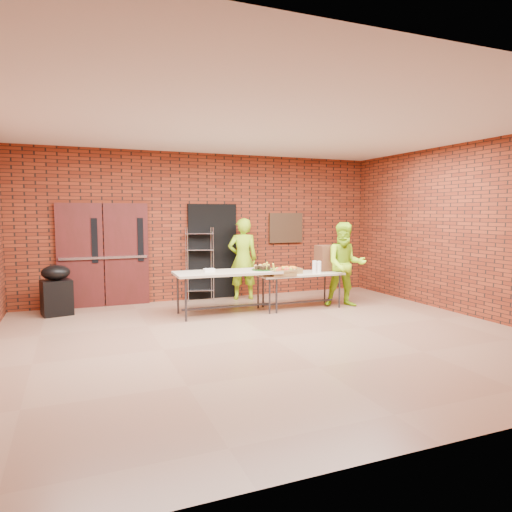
{
  "coord_description": "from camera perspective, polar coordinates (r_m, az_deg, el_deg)",
  "views": [
    {
      "loc": [
        -2.77,
        -6.26,
        1.91
      ],
      "look_at": [
        0.31,
        1.4,
        1.12
      ],
      "focal_mm": 32.0,
      "sensor_mm": 36.0,
      "label": 1
    }
  ],
  "objects": [
    {
      "name": "volunteer_woman",
      "position": [
        10.03,
        -1.67,
        -0.36
      ],
      "size": [
        0.72,
        0.54,
        1.79
      ],
      "primitive_type": "imported",
      "rotation": [
        0.0,
        0.0,
        2.96
      ],
      "color": "#98D417",
      "rests_on": "room"
    },
    {
      "name": "table_right",
      "position": [
        9.16,
        5.4,
        -2.49
      ],
      "size": [
        1.73,
        0.74,
        0.71
      ],
      "rotation": [
        0.0,
        0.0,
        -0.01
      ],
      "color": "#C9B399",
      "rests_on": "room"
    },
    {
      "name": "volunteer_man",
      "position": [
        9.43,
        11.11,
        -1.06
      ],
      "size": [
        1.01,
        0.91,
        1.72
      ],
      "primitive_type": "imported",
      "rotation": [
        0.0,
        0.0,
        -0.37
      ],
      "color": "#98D417",
      "rests_on": "room"
    },
    {
      "name": "basket_bananas",
      "position": [
        8.83,
        1.5,
        -1.98
      ],
      "size": [
        0.44,
        0.35,
        0.14
      ],
      "color": "olive",
      "rests_on": "table_right"
    },
    {
      "name": "room",
      "position": [
        6.85,
        1.94,
        2.85
      ],
      "size": [
        8.08,
        7.08,
        3.28
      ],
      "color": "#8B624B",
      "rests_on": "ground"
    },
    {
      "name": "basket_oranges",
      "position": [
        9.07,
        4.22,
        -1.81
      ],
      "size": [
        0.42,
        0.33,
        0.13
      ],
      "color": "olive",
      "rests_on": "table_right"
    },
    {
      "name": "muffin_tray",
      "position": [
        8.78,
        0.82,
        -1.46
      ],
      "size": [
        0.42,
        0.42,
        0.1
      ],
      "color": "#154412",
      "rests_on": "table_left"
    },
    {
      "name": "dark_doorway",
      "position": [
        10.17,
        -5.46,
        0.58
      ],
      "size": [
        1.1,
        0.06,
        2.1
      ],
      "primitive_type": "cube",
      "color": "black",
      "rests_on": "room"
    },
    {
      "name": "cup_stack_mid",
      "position": [
        9.15,
        7.89,
        -1.38
      ],
      "size": [
        0.08,
        0.08,
        0.24
      ],
      "primitive_type": "cylinder",
      "color": "white",
      "rests_on": "table_right"
    },
    {
      "name": "coffee_dispenser",
      "position": [
        9.58,
        8.81,
        -0.24
      ],
      "size": [
        0.4,
        0.36,
        0.52
      ],
      "primitive_type": "cube",
      "color": "#55301D",
      "rests_on": "table_right"
    },
    {
      "name": "napkin_box",
      "position": [
        8.52,
        -5.87,
        -1.79
      ],
      "size": [
        0.19,
        0.13,
        0.06
      ],
      "primitive_type": "cube",
      "color": "white",
      "rests_on": "table_left"
    },
    {
      "name": "bronze_plaque",
      "position": [
        10.78,
        3.76,
        3.53
      ],
      "size": [
        0.85,
        0.04,
        0.7
      ],
      "primitive_type": "cube",
      "color": "#3C2718",
      "rests_on": "room"
    },
    {
      "name": "cup_stack_front",
      "position": [
        9.12,
        7.32,
        -1.37
      ],
      "size": [
        0.08,
        0.08,
        0.25
      ],
      "primitive_type": "cylinder",
      "color": "white",
      "rests_on": "table_right"
    },
    {
      "name": "cup_stack_back",
      "position": [
        9.31,
        7.35,
        -1.35
      ],
      "size": [
        0.07,
        0.07,
        0.21
      ],
      "primitive_type": "cylinder",
      "color": "white",
      "rests_on": "table_right"
    },
    {
      "name": "double_doors",
      "position": [
        9.75,
        -18.47,
        0.13
      ],
      "size": [
        1.78,
        0.12,
        2.1
      ],
      "color": "#491515",
      "rests_on": "room"
    },
    {
      "name": "wire_rack",
      "position": [
        9.97,
        -7.05,
        -1.0
      ],
      "size": [
        0.61,
        0.33,
        1.59
      ],
      "primitive_type": null,
      "rotation": [
        0.0,
        0.0,
        -0.24
      ],
      "color": "#BABAC1",
      "rests_on": "room"
    },
    {
      "name": "basket_apples",
      "position": [
        8.77,
        3.21,
        -2.01
      ],
      "size": [
        0.48,
        0.37,
        0.15
      ],
      "color": "olive",
      "rests_on": "table_right"
    },
    {
      "name": "covered_grill",
      "position": [
        9.29,
        -23.68,
        -3.92
      ],
      "size": [
        0.6,
        0.54,
        0.94
      ],
      "rotation": [
        0.0,
        0.0,
        0.22
      ],
      "color": "black",
      "rests_on": "room"
    },
    {
      "name": "table_left",
      "position": [
        8.6,
        -3.63,
        -2.38
      ],
      "size": [
        1.99,
        0.87,
        0.81
      ],
      "rotation": [
        0.0,
        0.0,
        -0.03
      ],
      "color": "#C9B399",
      "rests_on": "room"
    }
  ]
}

